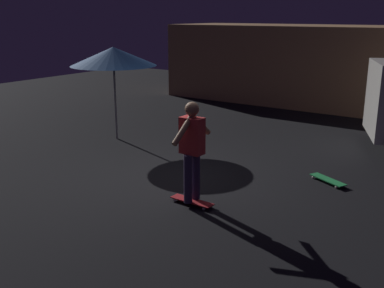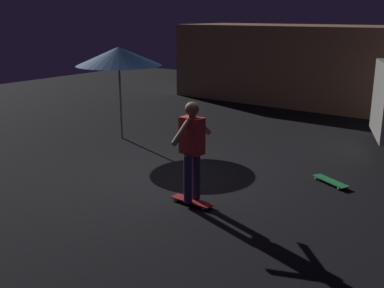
{
  "view_description": "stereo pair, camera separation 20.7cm",
  "coord_description": "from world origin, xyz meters",
  "px_view_note": "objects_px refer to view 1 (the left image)",
  "views": [
    {
      "loc": [
        5.11,
        -6.79,
        3.08
      ],
      "look_at": [
        1.04,
        -0.9,
        1.05
      ],
      "focal_mm": 43.13,
      "sensor_mm": 36.0,
      "label": 1
    },
    {
      "loc": [
        5.28,
        -6.67,
        3.08
      ],
      "look_at": [
        1.04,
        -0.9,
        1.05
      ],
      "focal_mm": 43.13,
      "sensor_mm": 36.0,
      "label": 2
    }
  ],
  "objects_px": {
    "patio_umbrella": "(113,56)",
    "skateboard_spare": "(328,180)",
    "skater": "(192,145)",
    "skateboard_ridden": "(192,201)"
  },
  "relations": [
    {
      "from": "patio_umbrella",
      "to": "skateboard_spare",
      "type": "xyz_separation_m",
      "value": [
        5.49,
        -0.07,
        -2.02
      ]
    },
    {
      "from": "patio_umbrella",
      "to": "skateboard_spare",
      "type": "bearing_deg",
      "value": -0.7
    },
    {
      "from": "skater",
      "to": "patio_umbrella",
      "type": "bearing_deg",
      "value": 149.14
    },
    {
      "from": "skateboard_ridden",
      "to": "skateboard_spare",
      "type": "relative_size",
      "value": 1.0
    },
    {
      "from": "patio_umbrella",
      "to": "skater",
      "type": "bearing_deg",
      "value": -30.86
    },
    {
      "from": "patio_umbrella",
      "to": "skateboard_spare",
      "type": "distance_m",
      "value": 5.85
    },
    {
      "from": "skateboard_spare",
      "to": "skater",
      "type": "relative_size",
      "value": 0.47
    },
    {
      "from": "skateboard_spare",
      "to": "skater",
      "type": "bearing_deg",
      "value": -123.6
    },
    {
      "from": "skateboard_ridden",
      "to": "skateboard_spare",
      "type": "height_order",
      "value": "same"
    },
    {
      "from": "skateboard_ridden",
      "to": "patio_umbrella",
      "type": "bearing_deg",
      "value": 149.14
    }
  ]
}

